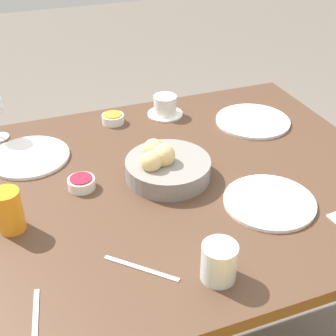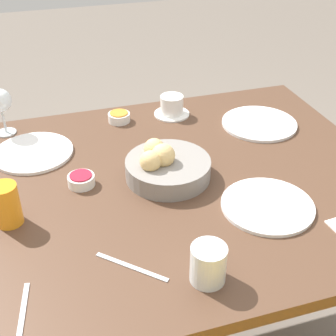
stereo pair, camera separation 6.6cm
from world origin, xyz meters
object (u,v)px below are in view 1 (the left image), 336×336
Objects in this scene: plate_far_center at (269,202)px; coffee_cup at (165,106)px; juice_glass at (9,211)px; plate_near_right at (29,157)px; jam_bowl_honey at (113,119)px; fork_silver at (35,325)px; plate_near_left at (253,121)px; bread_basket at (166,166)px; knife_silver at (141,268)px; jam_bowl_berry at (81,183)px; water_tumbler at (219,262)px.

coffee_cup is (0.08, -0.58, 0.03)m from plate_far_center.
coffee_cup is at bearing -141.71° from juice_glass.
plate_near_right is 0.33m from jam_bowl_honey.
plate_near_right is 0.63m from fork_silver.
plate_near_left is at bearing 148.70° from coffee_cup.
plate_far_center is at bearing 135.10° from bread_basket.
plate_near_right is 0.58m from knife_silver.
jam_bowl_berry reaches higher than plate_near_right.
plate_far_center is (-0.21, 0.21, -0.03)m from bread_basket.
juice_glass is 1.47× the size of jam_bowl_berry.
juice_glass is at bearing 19.02° from plate_near_left.
bread_basket is 0.95× the size of plate_near_left.
jam_bowl_berry is at bearing 62.19° from jam_bowl_honey.
plate_near_left is at bearing -160.98° from juice_glass.
coffee_cup is 0.90× the size of knife_silver.
coffee_cup reaches higher than jam_bowl_berry.
juice_glass reaches higher than coffee_cup.
water_tumbler is 0.49× the size of fork_silver.
water_tumbler is 0.78m from coffee_cup.
plate_near_left is 1.40× the size of fork_silver.
plate_near_right reaches higher than knife_silver.
jam_bowl_berry is (0.21, -0.43, -0.03)m from water_tumbler.
jam_bowl_honey reaches higher than knife_silver.
plate_far_center reaches higher than knife_silver.
plate_far_center is 1.94× the size of coffee_cup.
jam_bowl_honey is at bearing -129.74° from juice_glass.
jam_bowl_honey reaches higher than fork_silver.
plate_near_right is 0.24m from jam_bowl_berry.
plate_near_right is 0.72m from plate_far_center.
juice_glass is at bearing -43.54° from knife_silver.
plate_near_right is at bearing -34.08° from bread_basket.
plate_near_right is at bearing 24.13° from jam_bowl_honey.
bread_basket is 2.19× the size of juice_glass.
coffee_cup is 1.66× the size of jam_bowl_honey.
water_tumbler is at bearing 151.31° from knife_silver.
jam_bowl_honey is (0.27, -0.58, 0.01)m from plate_far_center.
plate_near_right is 1.94× the size of coffee_cup.
jam_bowl_honey is (0.03, -0.77, -0.03)m from water_tumbler.
jam_bowl_honey is at bearing -155.87° from plate_near_right.
plate_near_left is 0.65m from jam_bowl_berry.
fork_silver is at bearing -1.41° from water_tumbler.
plate_near_left is at bearing -152.32° from bread_basket.
plate_near_left is 1.82× the size of knife_silver.
juice_glass is 0.23m from jam_bowl_berry.
juice_glass is at bearing -38.70° from water_tumbler.
juice_glass reaches higher than jam_bowl_berry.
plate_far_center is 3.22× the size of jam_bowl_honey.
coffee_cup is 0.69× the size of fork_silver.
juice_glass reaches higher than bread_basket.
water_tumbler is at bearing 85.98° from bread_basket.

